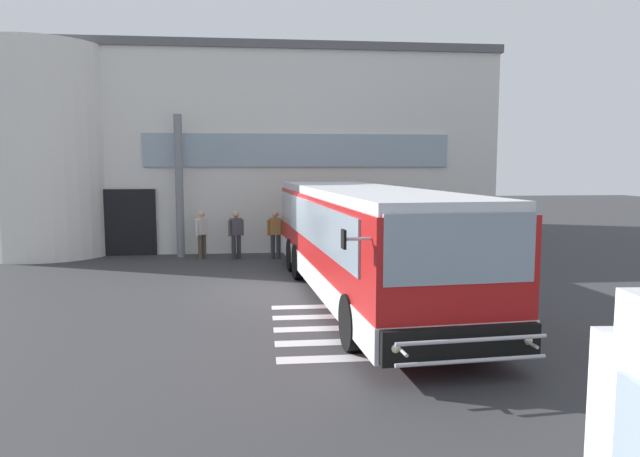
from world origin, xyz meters
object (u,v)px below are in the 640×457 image
object	(u,v)px
bus_main_foreground	(362,244)
passenger_by_doorway	(236,231)
passenger_near_column	(202,232)
entry_support_column	(179,186)
passenger_at_curb_edge	(276,232)

from	to	relation	value
bus_main_foreground	passenger_by_doorway	size ratio (longest dim) A/B	7.26
passenger_near_column	passenger_by_doorway	world-z (taller)	same
bus_main_foreground	passenger_near_column	distance (m)	7.85
entry_support_column	passenger_by_doorway	xyz separation A→B (m)	(1.97, -0.69, -1.55)
entry_support_column	passenger_near_column	size ratio (longest dim) A/B	3.00
bus_main_foreground	passenger_near_column	world-z (taller)	bus_main_foreground
passenger_near_column	entry_support_column	bearing A→B (deg)	146.29
entry_support_column	passenger_near_column	world-z (taller)	entry_support_column
bus_main_foreground	passenger_by_doorway	xyz separation A→B (m)	(-3.31, 6.28, -0.37)
passenger_near_column	passenger_by_doorway	size ratio (longest dim) A/B	1.00
bus_main_foreground	passenger_near_column	xyz separation A→B (m)	(-4.49, 6.43, -0.41)
entry_support_column	passenger_at_curb_edge	world-z (taller)	entry_support_column
bus_main_foreground	entry_support_column	bearing A→B (deg)	127.21
bus_main_foreground	passenger_by_doorway	distance (m)	7.11
passenger_by_doorway	passenger_near_column	bearing A→B (deg)	172.57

